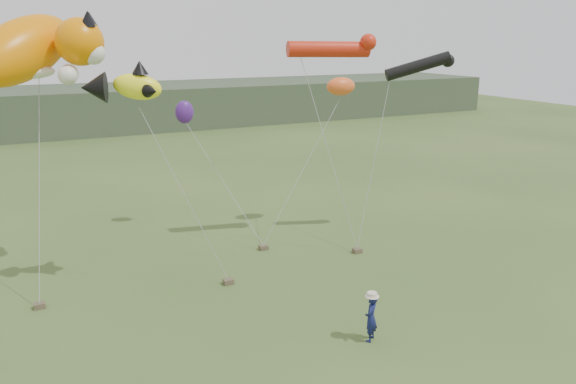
% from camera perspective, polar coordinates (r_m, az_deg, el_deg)
% --- Properties ---
extents(ground, '(120.00, 120.00, 0.00)m').
position_cam_1_polar(ground, '(16.99, 1.26, -15.34)').
color(ground, '#385123').
rests_on(ground, ground).
extents(headland, '(90.00, 13.00, 4.00)m').
position_cam_1_polar(headland, '(58.12, -22.73, 7.57)').
color(headland, '#2D3D28').
rests_on(headland, ground).
extents(festival_attendant, '(0.63, 0.61, 1.46)m').
position_cam_1_polar(festival_attendant, '(17.07, 8.43, -12.55)').
color(festival_attendant, '#131949').
rests_on(festival_attendant, ground).
extents(sandbag_anchors, '(14.09, 5.16, 0.18)m').
position_cam_1_polar(sandbag_anchors, '(20.83, -9.38, -9.17)').
color(sandbag_anchors, brown).
rests_on(sandbag_anchors, ground).
extents(cat_kite, '(5.91, 4.62, 3.48)m').
position_cam_1_polar(cat_kite, '(22.00, -24.35, 13.09)').
color(cat_kite, orange).
rests_on(cat_kite, ground).
extents(fish_kite, '(2.78, 1.81, 1.39)m').
position_cam_1_polar(fish_kite, '(19.43, -16.55, 10.28)').
color(fish_kite, '#FFFA1D').
rests_on(fish_kite, ground).
extents(tube_kites, '(7.10, 2.42, 1.96)m').
position_cam_1_polar(tube_kites, '(24.00, 8.01, 13.71)').
color(tube_kites, black).
rests_on(tube_kites, ground).
extents(misc_kites, '(7.52, 3.59, 2.04)m').
position_cam_1_polar(misc_kites, '(25.51, -0.07, 9.81)').
color(misc_kites, orange).
rests_on(misc_kites, ground).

